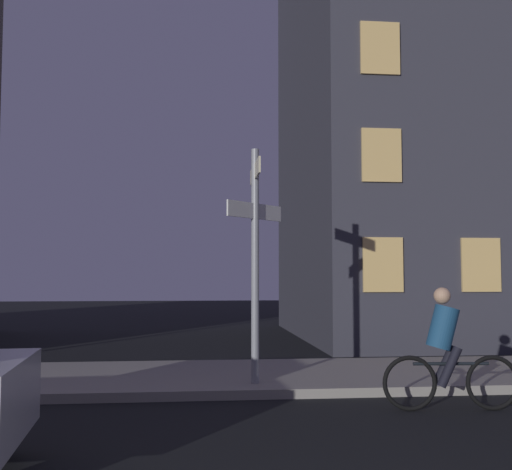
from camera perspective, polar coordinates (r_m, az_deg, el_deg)
name	(u,v)px	position (r m, az deg, el deg)	size (l,w,h in m)	color
sidewalk_kerb	(264,376)	(10.60, 0.76, -12.97)	(40.00, 3.17, 0.14)	gray
signpost	(255,245)	(9.43, -0.08, -0.94)	(0.93, 1.31, 3.58)	gray
cyclist	(447,353)	(8.60, 17.27, -10.41)	(1.82, 0.35, 1.61)	black
building_right_block	(447,81)	(19.76, 17.25, 13.49)	(8.98, 8.44, 15.14)	#383842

